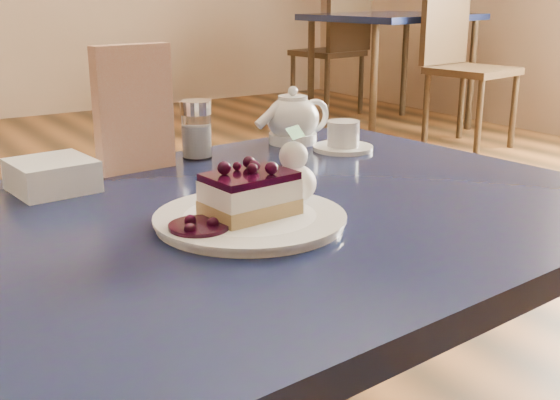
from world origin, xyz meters
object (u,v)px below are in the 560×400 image
dessert_plate (250,220)px  bg_table_far_right (389,118)px  cheesecake_slice (250,195)px  main_table (231,266)px  tea_set (303,124)px

dessert_plate → bg_table_far_right: 4.35m
dessert_plate → cheesecake_slice: size_ratio=2.02×
dessert_plate → main_table: bearing=95.3°
main_table → dessert_plate: size_ratio=4.93×
main_table → dessert_plate: bearing=-90.0°
dessert_plate → cheesecake_slice: bearing=14.0°
bg_table_far_right → tea_set: bearing=-143.1°
main_table → dessert_plate: dessert_plate is taller
main_table → cheesecake_slice: cheesecake_slice is taller
main_table → bg_table_far_right: size_ratio=0.60×
main_table → cheesecake_slice: size_ratio=9.96×
dessert_plate → tea_set: (0.33, 0.35, 0.03)m
dessert_plate → tea_set: size_ratio=1.14×
tea_set → dessert_plate: bearing=-132.9°
main_table → bg_table_far_right: bearing=39.9°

